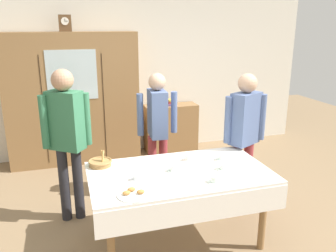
{
  "coord_description": "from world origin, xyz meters",
  "views": [
    {
      "loc": [
        -1.0,
        -3.17,
        2.17
      ],
      "look_at": [
        0.0,
        0.2,
        1.12
      ],
      "focal_mm": 37.19,
      "sensor_mm": 36.0,
      "label": 1
    }
  ],
  "objects": [
    {
      "name": "spoon_back_edge",
      "position": [
        0.09,
        -0.31,
        0.78
      ],
      "size": [
        0.12,
        0.02,
        0.01
      ],
      "color": "silver",
      "rests_on": "dining_table"
    },
    {
      "name": "tea_cup_center",
      "position": [
        0.17,
        0.04,
        0.8
      ],
      "size": [
        0.13,
        0.13,
        0.06
      ],
      "color": "white",
      "rests_on": "dining_table"
    },
    {
      "name": "person_behind_table_left",
      "position": [
        0.07,
        0.91,
        0.96
      ],
      "size": [
        0.52,
        0.37,
        1.58
      ],
      "color": "#933338",
      "rests_on": "ground"
    },
    {
      "name": "mantel_clock",
      "position": [
        -0.94,
        2.35,
        2.17
      ],
      "size": [
        0.18,
        0.11,
        0.24
      ],
      "color": "brown",
      "rests_on": "wall_cabinet"
    },
    {
      "name": "tea_cup_front_edge",
      "position": [
        -0.44,
        -0.27,
        0.8
      ],
      "size": [
        0.13,
        0.13,
        0.06
      ],
      "color": "white",
      "rests_on": "dining_table"
    },
    {
      "name": "pastry_plate",
      "position": [
        -0.53,
        -0.56,
        0.79
      ],
      "size": [
        0.28,
        0.28,
        0.05
      ],
      "color": "white",
      "rests_on": "dining_table"
    },
    {
      "name": "back_wall",
      "position": [
        0.0,
        2.65,
        1.35
      ],
      "size": [
        6.4,
        0.1,
        2.7
      ],
      "primitive_type": "cube",
      "color": "silver",
      "rests_on": "ground"
    },
    {
      "name": "tea_cup_near_left",
      "position": [
        0.23,
        -0.53,
        0.8
      ],
      "size": [
        0.13,
        0.13,
        0.06
      ],
      "color": "silver",
      "rests_on": "dining_table"
    },
    {
      "name": "tea_cup_near_right",
      "position": [
        0.52,
        -0.04,
        0.8
      ],
      "size": [
        0.13,
        0.13,
        0.06
      ],
      "color": "silver",
      "rests_on": "dining_table"
    },
    {
      "name": "bread_basket",
      "position": [
        -0.73,
        0.16,
        0.81
      ],
      "size": [
        0.24,
        0.24,
        0.16
      ],
      "color": "#9E7542",
      "rests_on": "dining_table"
    },
    {
      "name": "person_near_right_end",
      "position": [
        -1.03,
        0.56,
        1.05
      ],
      "size": [
        0.52,
        0.37,
        1.72
      ],
      "color": "#232328",
      "rests_on": "ground"
    },
    {
      "name": "book_stack",
      "position": [
        0.71,
        2.41,
        0.86
      ],
      "size": [
        0.16,
        0.22,
        0.1
      ],
      "color": "#664C7A",
      "rests_on": "bookshelf_low"
    },
    {
      "name": "bookshelf_low",
      "position": [
        0.71,
        2.41,
        0.41
      ],
      "size": [
        0.91,
        0.35,
        0.81
      ],
      "color": "olive",
      "rests_on": "ground"
    },
    {
      "name": "spoon_front_edge",
      "position": [
        -0.05,
        0.06,
        0.78
      ],
      "size": [
        0.12,
        0.02,
        0.01
      ],
      "color": "silver",
      "rests_on": "dining_table"
    },
    {
      "name": "person_behind_table_right",
      "position": [
        0.96,
        0.29,
        0.99
      ],
      "size": [
        0.52,
        0.34,
        1.63
      ],
      "color": "#933338",
      "rests_on": "ground"
    },
    {
      "name": "tea_cup_mid_right",
      "position": [
        -0.05,
        -0.18,
        0.8
      ],
      "size": [
        0.13,
        0.13,
        0.06
      ],
      "color": "silver",
      "rests_on": "dining_table"
    },
    {
      "name": "ground_plane",
      "position": [
        0.0,
        0.0,
        0.0
      ],
      "size": [
        12.0,
        12.0,
        0.0
      ],
      "primitive_type": "plane",
      "color": "#846B4C",
      "rests_on": "ground"
    },
    {
      "name": "wall_cabinet",
      "position": [
        -0.9,
        2.35,
        1.02
      ],
      "size": [
        2.01,
        0.46,
        2.05
      ],
      "color": "olive",
      "rests_on": "ground"
    },
    {
      "name": "dining_table",
      "position": [
        0.0,
        -0.24,
        0.67
      ],
      "size": [
        1.76,
        1.01,
        0.77
      ],
      "color": "olive",
      "rests_on": "ground"
    },
    {
      "name": "tea_cup_back_edge",
      "position": [
        0.43,
        -0.28,
        0.8
      ],
      "size": [
        0.13,
        0.13,
        0.06
      ],
      "color": "silver",
      "rests_on": "dining_table"
    },
    {
      "name": "spoon_near_left",
      "position": [
        -0.15,
        -0.37,
        0.78
      ],
      "size": [
        0.12,
        0.02,
        0.01
      ],
      "color": "silver",
      "rests_on": "dining_table"
    }
  ]
}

